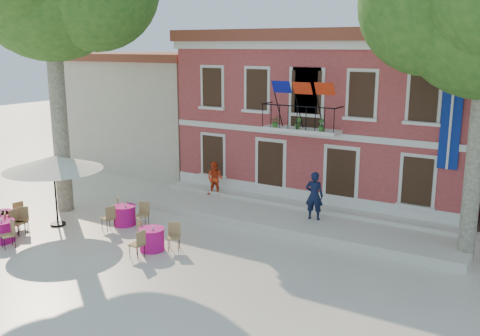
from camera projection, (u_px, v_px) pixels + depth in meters
The scene contains 12 objects.
ground at pixel (179, 245), 18.68m from camera, with size 90.00×90.00×0.00m, color beige.
main_building at pixel (342, 112), 25.10m from camera, with size 13.50×9.59×7.50m.
neighbor_west at pixel (165, 107), 31.94m from camera, with size 9.40×9.40×6.40m.
terrace at pixel (286, 217), 21.28m from camera, with size 14.00×3.40×0.30m, color silver.
patio_umbrella at pixel (53, 163), 20.25m from camera, with size 3.70×3.70×2.75m.
pedestrian_navy at pixel (314, 196), 20.35m from camera, with size 0.68×0.45×1.88m, color #101735.
pedestrian_orange at pixel (215, 179), 23.65m from camera, with size 0.74×0.58×1.53m, color #E9421B.
cafe_table_0 at pixel (2, 221), 19.98m from camera, with size 1.85×1.75×0.95m.
cafe_table_1 at pixel (2, 230), 18.95m from camera, with size 1.85×1.75×0.95m.
cafe_table_2 at pixel (1, 223), 19.70m from camera, with size 1.81×1.81×0.95m.
cafe_table_3 at pixel (125, 214), 20.72m from camera, with size 1.84×1.77×0.95m.
cafe_table_4 at pixel (152, 238), 18.17m from camera, with size 1.87×1.63×0.95m.
Camera 1 is at (11.05, -13.86, 6.84)m, focal length 40.00 mm.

